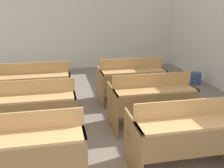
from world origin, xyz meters
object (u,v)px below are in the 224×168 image
bench_front_left (24,149)px  bench_third_left (36,85)px  bench_front_right (185,133)px  bench_second_left (32,108)px  bench_second_right (151,99)px  bench_third_right (131,79)px  wastepaper_bin (196,78)px

bench_front_left → bench_third_left: 2.31m
bench_front_left → bench_third_left: bearing=90.8°
bench_front_right → bench_third_left: 2.97m
bench_front_left → bench_second_left: size_ratio=1.00×
bench_front_left → bench_second_right: 2.14m
bench_front_right → bench_third_right: (0.00, 2.34, 0.00)m
bench_second_left → wastepaper_bin: 4.23m
bench_second_right → bench_third_right: (0.00, 1.18, 0.00)m
bench_third_right → wastepaper_bin: bench_third_right is taller
bench_second_right → wastepaper_bin: bench_second_right is taller
bench_second_right → bench_third_left: same height
bench_third_right → bench_front_right: bearing=-90.1°
bench_second_left → wastepaper_bin: bench_second_left is taller
bench_front_left → bench_second_right: (1.81, 1.14, 0.00)m
bench_second_left → bench_third_left: 1.16m
bench_third_left → bench_second_right: bearing=-32.6°
bench_front_right → bench_front_left: bearing=179.3°
bench_front_left → wastepaper_bin: (3.71, 3.14, -0.33)m
bench_front_right → wastepaper_bin: (1.90, 3.16, -0.33)m
bench_front_right → wastepaper_bin: bearing=58.9°
bench_third_left → wastepaper_bin: 3.85m
bench_front_right → bench_third_right: 2.34m
bench_third_right → wastepaper_bin: size_ratio=4.45×
bench_front_right → bench_second_right: 1.16m
bench_second_left → wastepaper_bin: (3.73, 1.98, -0.33)m
bench_front_right → bench_third_left: bearing=128.2°
bench_front_right → bench_second_right: same height
bench_front_right → bench_second_right: bearing=89.9°
bench_second_left → bench_second_right: size_ratio=1.00×
bench_second_right → bench_front_right: bearing=-90.1°
bench_front_right → bench_third_right: bearing=89.9°
bench_second_left → bench_front_left: bearing=-89.3°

